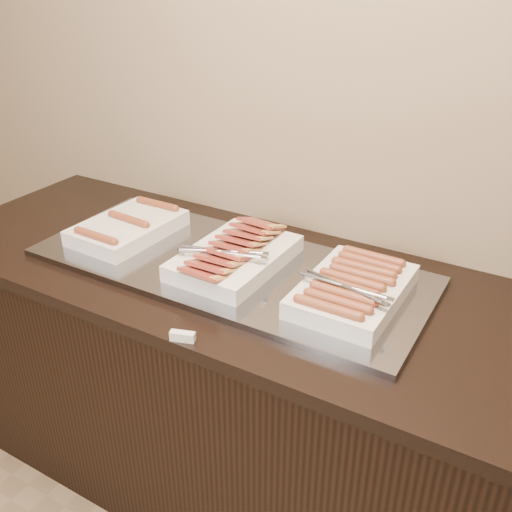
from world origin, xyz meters
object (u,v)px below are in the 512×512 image
(counter, at_px, (235,386))
(dish_right, at_px, (352,289))
(dish_center, at_px, (234,256))
(warming_tray, at_px, (228,266))
(dish_left, at_px, (128,227))

(counter, distance_m, dish_right, 0.63)
(dish_center, distance_m, dish_right, 0.37)
(warming_tray, bearing_deg, dish_center, -7.56)
(counter, distance_m, warming_tray, 0.46)
(counter, height_order, dish_right, dish_right)
(counter, relative_size, dish_center, 4.99)
(warming_tray, xyz_separation_m, dish_center, (0.03, -0.00, 0.04))
(dish_center, xyz_separation_m, dish_right, (0.37, -0.00, -0.00))
(warming_tray, bearing_deg, dish_left, -180.00)
(counter, height_order, dish_center, dish_center)
(counter, bearing_deg, dish_left, -180.00)
(dish_center, bearing_deg, warming_tray, 173.52)
(dish_left, relative_size, dish_right, 0.97)
(counter, relative_size, warming_tray, 1.72)
(dish_left, distance_m, dish_right, 0.79)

